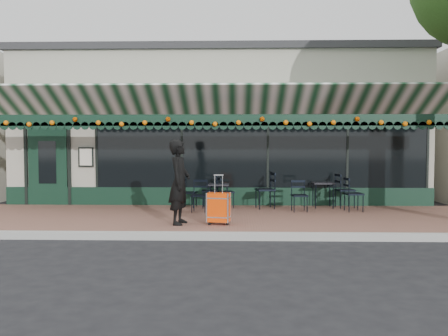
{
  "coord_description": "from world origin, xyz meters",
  "views": [
    {
      "loc": [
        0.54,
        -9.23,
        1.89
      ],
      "look_at": [
        0.25,
        1.6,
        1.32
      ],
      "focal_mm": 38.0,
      "sensor_mm": 36.0,
      "label": 1
    }
  ],
  "objects_px": {
    "chair_b_right": "(226,192)",
    "cafe_table_a": "(323,185)",
    "woman": "(179,182)",
    "chair_a_front": "(299,196)",
    "chair_b_left": "(210,191)",
    "chair_solo": "(189,193)",
    "chair_a_left": "(265,190)",
    "chair_a_right": "(345,190)",
    "suitcase": "(219,208)",
    "cafe_table_b": "(219,186)",
    "chair_b_front": "(199,196)",
    "chair_a_extra": "(354,194)"
  },
  "relations": [
    {
      "from": "cafe_table_a",
      "to": "chair_b_front",
      "type": "height_order",
      "value": "chair_b_front"
    },
    {
      "from": "chair_a_left",
      "to": "suitcase",
      "type": "bearing_deg",
      "value": -35.96
    },
    {
      "from": "chair_a_right",
      "to": "chair_b_front",
      "type": "distance_m",
      "value": 3.97
    },
    {
      "from": "cafe_table_b",
      "to": "chair_b_right",
      "type": "relative_size",
      "value": 0.8
    },
    {
      "from": "chair_a_left",
      "to": "chair_a_extra",
      "type": "bearing_deg",
      "value": 65.98
    },
    {
      "from": "chair_b_left",
      "to": "chair_b_right",
      "type": "xyz_separation_m",
      "value": [
        0.42,
        0.01,
        -0.03
      ]
    },
    {
      "from": "chair_a_left",
      "to": "chair_b_front",
      "type": "xyz_separation_m",
      "value": [
        -1.7,
        -0.71,
        -0.08
      ]
    },
    {
      "from": "woman",
      "to": "chair_a_front",
      "type": "distance_m",
      "value": 3.47
    },
    {
      "from": "chair_a_left",
      "to": "chair_a_extra",
      "type": "relative_size",
      "value": 1.12
    },
    {
      "from": "woman",
      "to": "cafe_table_a",
      "type": "relative_size",
      "value": 2.65
    },
    {
      "from": "chair_a_extra",
      "to": "chair_b_left",
      "type": "height_order",
      "value": "chair_b_left"
    },
    {
      "from": "cafe_table_b",
      "to": "chair_a_left",
      "type": "xyz_separation_m",
      "value": [
        1.23,
        0.08,
        -0.1
      ]
    },
    {
      "from": "woman",
      "to": "chair_a_front",
      "type": "height_order",
      "value": "woman"
    },
    {
      "from": "suitcase",
      "to": "chair_a_extra",
      "type": "height_order",
      "value": "suitcase"
    },
    {
      "from": "chair_b_right",
      "to": "chair_solo",
      "type": "bearing_deg",
      "value": 69.15
    },
    {
      "from": "chair_a_right",
      "to": "chair_b_left",
      "type": "xyz_separation_m",
      "value": [
        -3.64,
        -0.12,
        -0.02
      ]
    },
    {
      "from": "cafe_table_a",
      "to": "chair_b_right",
      "type": "relative_size",
      "value": 0.82
    },
    {
      "from": "cafe_table_a",
      "to": "chair_a_right",
      "type": "xyz_separation_m",
      "value": [
        0.59,
        0.0,
        -0.15
      ]
    },
    {
      "from": "chair_solo",
      "to": "chair_a_left",
      "type": "bearing_deg",
      "value": -84.42
    },
    {
      "from": "chair_solo",
      "to": "cafe_table_a",
      "type": "bearing_deg",
      "value": -78.35
    },
    {
      "from": "chair_b_front",
      "to": "chair_a_extra",
      "type": "bearing_deg",
      "value": 7.87
    },
    {
      "from": "chair_b_left",
      "to": "chair_solo",
      "type": "relative_size",
      "value": 1.13
    },
    {
      "from": "suitcase",
      "to": "woman",
      "type": "bearing_deg",
      "value": -169.37
    },
    {
      "from": "chair_b_front",
      "to": "chair_a_front",
      "type": "bearing_deg",
      "value": 8.28
    },
    {
      "from": "chair_a_right",
      "to": "chair_a_extra",
      "type": "height_order",
      "value": "chair_a_right"
    },
    {
      "from": "chair_b_front",
      "to": "chair_b_right",
      "type": "bearing_deg",
      "value": 56.54
    },
    {
      "from": "chair_a_left",
      "to": "chair_b_front",
      "type": "distance_m",
      "value": 1.84
    },
    {
      "from": "suitcase",
      "to": "chair_b_right",
      "type": "xyz_separation_m",
      "value": [
        0.09,
        2.65,
        0.06
      ]
    },
    {
      "from": "chair_b_left",
      "to": "chair_b_front",
      "type": "bearing_deg",
      "value": -15.16
    },
    {
      "from": "chair_b_left",
      "to": "chair_solo",
      "type": "distance_m",
      "value": 0.58
    },
    {
      "from": "cafe_table_a",
      "to": "chair_b_left",
      "type": "xyz_separation_m",
      "value": [
        -3.05,
        -0.12,
        -0.17
      ]
    },
    {
      "from": "chair_a_extra",
      "to": "chair_solo",
      "type": "bearing_deg",
      "value": 74.71
    },
    {
      "from": "chair_b_right",
      "to": "cafe_table_a",
      "type": "bearing_deg",
      "value": -103.12
    },
    {
      "from": "cafe_table_a",
      "to": "cafe_table_b",
      "type": "xyz_separation_m",
      "value": [
        -2.81,
        -0.3,
        -0.02
      ]
    },
    {
      "from": "woman",
      "to": "chair_solo",
      "type": "height_order",
      "value": "woman"
    },
    {
      "from": "chair_a_left",
      "to": "chair_a_front",
      "type": "relative_size",
      "value": 1.22
    },
    {
      "from": "woman",
      "to": "chair_b_right",
      "type": "relative_size",
      "value": 2.18
    },
    {
      "from": "chair_b_left",
      "to": "chair_a_extra",
      "type": "bearing_deg",
      "value": 81.07
    },
    {
      "from": "cafe_table_b",
      "to": "chair_b_front",
      "type": "xyz_separation_m",
      "value": [
        -0.46,
        -0.63,
        -0.18
      ]
    },
    {
      "from": "chair_a_left",
      "to": "chair_b_front",
      "type": "relative_size",
      "value": 1.19
    },
    {
      "from": "chair_a_extra",
      "to": "chair_b_left",
      "type": "distance_m",
      "value": 3.75
    },
    {
      "from": "chair_a_front",
      "to": "cafe_table_b",
      "type": "bearing_deg",
      "value": 162.71
    },
    {
      "from": "cafe_table_a",
      "to": "chair_solo",
      "type": "relative_size",
      "value": 0.88
    },
    {
      "from": "suitcase",
      "to": "chair_solo",
      "type": "distance_m",
      "value": 2.89
    },
    {
      "from": "chair_b_right",
      "to": "chair_b_front",
      "type": "height_order",
      "value": "chair_b_right"
    },
    {
      "from": "chair_a_right",
      "to": "chair_a_front",
      "type": "xyz_separation_m",
      "value": [
        -1.33,
        -0.77,
        -0.06
      ]
    },
    {
      "from": "suitcase",
      "to": "chair_solo",
      "type": "xyz_separation_m",
      "value": [
        -0.9,
        2.74,
        0.03
      ]
    },
    {
      "from": "cafe_table_b",
      "to": "chair_a_extra",
      "type": "xyz_separation_m",
      "value": [
        3.46,
        -0.41,
        -0.15
      ]
    },
    {
      "from": "woman",
      "to": "chair_a_right",
      "type": "bearing_deg",
      "value": -47.79
    },
    {
      "from": "chair_a_left",
      "to": "chair_solo",
      "type": "relative_size",
      "value": 1.26
    }
  ]
}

